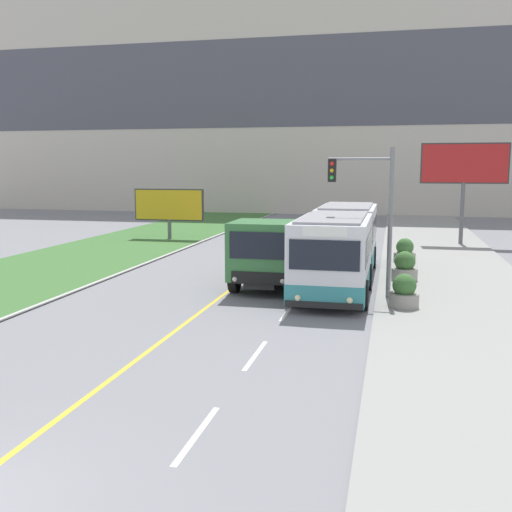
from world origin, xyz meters
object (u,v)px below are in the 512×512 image
planter_round_second (405,268)px  dump_truck (271,254)px  car_distant (317,227)px  billboard_large (464,167)px  billboard_small (169,206)px  traffic_light_mast (371,203)px  planter_round_third (405,252)px  planter_round_near (404,293)px  city_bus (341,246)px

planter_round_second → dump_truck: bearing=-155.4°
car_distant → billboard_large: 9.98m
billboard_small → planter_round_second: size_ratio=3.87×
traffic_light_mast → planter_round_third: size_ratio=4.58×
billboard_large → planter_round_near: 18.46m
billboard_small → traffic_light_mast: bearing=-48.4°
dump_truck → billboard_large: (8.59, 15.14, 3.30)m
billboard_large → planter_round_third: billboard_large is taller
city_bus → planter_round_third: 6.02m
city_bus → planter_round_second: 2.77m
billboard_large → planter_round_second: 13.86m
traffic_light_mast → planter_round_second: 4.61m
dump_truck → planter_round_second: 5.66m
traffic_light_mast → planter_round_second: size_ratio=4.45×
traffic_light_mast → billboard_small: (-13.33, 15.04, -1.24)m
car_distant → traffic_light_mast: bearing=-77.2°
planter_round_second → billboard_large: bearing=74.8°
billboard_large → planter_round_near: (-3.58, -17.65, -4.07)m
billboard_small → planter_round_third: size_ratio=3.99×
planter_round_near → planter_round_third: size_ratio=0.96×
city_bus → traffic_light_mast: size_ratio=2.26×
dump_truck → planter_round_third: (5.19, 7.19, -0.75)m
billboard_small → planter_round_near: billboard_small is taller
planter_round_third → dump_truck: bearing=-125.8°
planter_round_third → city_bus: bearing=-116.5°
planter_round_near → planter_round_second: 4.85m
planter_round_third → car_distant: bearing=118.9°
city_bus → planter_round_second: bearing=10.4°
car_distant → billboard_small: bearing=-160.6°
city_bus → car_distant: bearing=100.6°
dump_truck → planter_round_third: bearing=54.2°
billboard_small → planter_round_near: bearing=-48.6°
city_bus → planter_round_second: (2.58, 0.47, -0.89)m
traffic_light_mast → planter_round_second: bearing=69.0°
city_bus → car_distant: (-2.87, 15.33, -0.81)m
city_bus → dump_truck: (-2.53, -1.87, -0.16)m
dump_truck → planter_round_second: dump_truck is taller
dump_truck → planter_round_third: dump_truck is taller
car_distant → planter_round_third: (5.53, -10.01, -0.10)m
traffic_light_mast → billboard_large: size_ratio=0.88×
billboard_small → city_bus: bearing=-45.1°
city_bus → traffic_light_mast: 3.74m
dump_truck → car_distant: (-0.34, 17.21, -0.65)m
billboard_small → planter_round_third: bearing=-24.7°
billboard_small → planter_round_near: 22.04m
car_distant → planter_round_third: size_ratio=3.69×
dump_truck → planter_round_near: size_ratio=6.17×
billboard_small → planter_round_third: (14.72, -6.77, -1.60)m
dump_truck → car_distant: dump_truck is taller
dump_truck → billboard_large: bearing=60.4°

